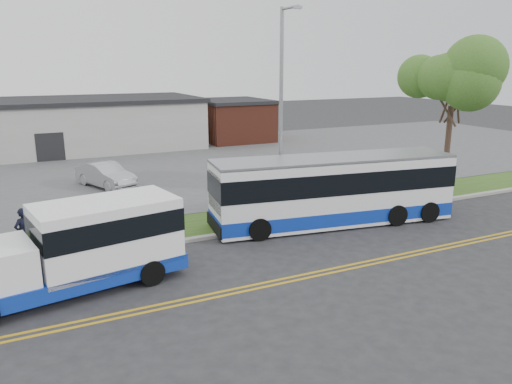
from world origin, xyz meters
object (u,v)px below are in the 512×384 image
tree_east (454,81)px  streetlight_near (282,107)px  transit_bus (333,190)px  pedestrian (24,233)px  parked_car_a (106,175)px  shuttle_bus (86,244)px

tree_east → streetlight_near: 11.05m
tree_east → transit_bus: tree_east is taller
pedestrian → parked_car_a: size_ratio=0.44×
shuttle_bus → parked_car_a: bearing=68.1°
transit_bus → parked_car_a: 14.02m
shuttle_bus → tree_east: bearing=2.6°
transit_bus → pedestrian: (-12.90, 1.30, -0.51)m
transit_bus → shuttle_bus: bearing=-160.8°
shuttle_bus → transit_bus: bearing=1.1°
streetlight_near → parked_car_a: bearing=126.0°
tree_east → parked_car_a: size_ratio=1.90×
streetlight_near → transit_bus: bearing=-53.6°
streetlight_near → transit_bus: size_ratio=0.83×
tree_east → streetlight_near: (-11.00, -0.27, -0.97)m
streetlight_near → shuttle_bus: (-9.54, -4.28, -3.73)m
pedestrian → streetlight_near: bearing=151.2°
shuttle_bus → transit_bus: size_ratio=0.66×
tree_east → transit_bus: 10.78m
tree_east → transit_bus: size_ratio=0.73×
shuttle_bus → transit_bus: 11.31m
tree_east → transit_bus: (-9.43, -2.40, -4.63)m
tree_east → parked_car_a: (-17.68, 8.91, -5.38)m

